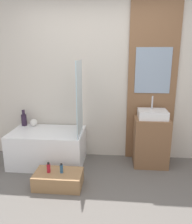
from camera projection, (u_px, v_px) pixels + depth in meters
ground_plane at (89, 219)px, 2.31m from camera, size 12.00×12.00×0.00m
wall_tiled_back at (100, 80)px, 3.51m from camera, size 4.20×0.06×2.60m
wall_wood_accent at (152, 80)px, 3.38m from camera, size 0.75×0.04×2.60m
bathtub at (48, 147)px, 3.45m from camera, size 1.12×0.69×0.54m
glass_shower_screen at (79, 99)px, 3.12m from camera, size 0.01×0.47×1.08m
wooden_step_bench at (58, 179)px, 2.87m from camera, size 0.62×0.36×0.20m
vanity_cabinet at (151, 142)px, 3.40m from camera, size 0.52×0.42×0.76m
sink at (153, 114)px, 3.29m from camera, size 0.43×0.33×0.32m
vase_tall_dark at (24, 119)px, 3.64m from camera, size 0.09×0.09×0.27m
vase_round_light at (34, 123)px, 3.62m from camera, size 0.12×0.12×0.12m
bottle_soap_primary at (49, 168)px, 2.84m from camera, size 0.05×0.05×0.14m
bottle_soap_secondary at (61, 169)px, 2.82m from camera, size 0.04×0.04×0.13m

